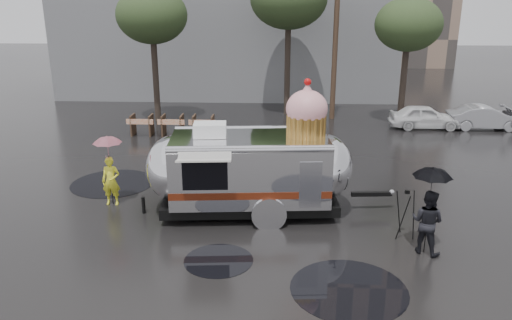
# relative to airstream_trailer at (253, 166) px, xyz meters

# --- Properties ---
(ground) EXTENTS (120.00, 120.00, 0.00)m
(ground) POSITION_rel_airstream_trailer_xyz_m (1.17, -1.11, -1.49)
(ground) COLOR black
(ground) RESTS_ON ground
(puddles) EXTENTS (10.47, 10.00, 0.01)m
(puddles) POSITION_rel_airstream_trailer_xyz_m (-1.12, -0.10, -1.48)
(puddles) COLOR black
(puddles) RESTS_ON ground
(utility_pole) EXTENTS (1.60, 0.28, 9.00)m
(utility_pole) POSITION_rel_airstream_trailer_xyz_m (3.67, 12.89, 3.13)
(utility_pole) COLOR #473323
(utility_pole) RESTS_ON ground
(tree_left) EXTENTS (3.64, 3.64, 6.95)m
(tree_left) POSITION_rel_airstream_trailer_xyz_m (-5.83, 11.89, 4.00)
(tree_left) COLOR #382D26
(tree_left) RESTS_ON ground
(tree_right) EXTENTS (3.36, 3.36, 6.42)m
(tree_right) POSITION_rel_airstream_trailer_xyz_m (7.17, 11.89, 3.57)
(tree_right) COLOR #382D26
(tree_right) RESTS_ON ground
(barricade_row) EXTENTS (4.30, 0.80, 1.00)m
(barricade_row) POSITION_rel_airstream_trailer_xyz_m (-4.38, 8.86, -0.96)
(barricade_row) COLOR #473323
(barricade_row) RESTS_ON ground
(airstream_trailer) EXTENTS (7.86, 3.40, 4.24)m
(airstream_trailer) POSITION_rel_airstream_trailer_xyz_m (0.00, 0.00, 0.00)
(airstream_trailer) COLOR silver
(airstream_trailer) RESTS_ON ground
(person_left) EXTENTS (0.58, 0.40, 1.58)m
(person_left) POSITION_rel_airstream_trailer_xyz_m (-4.56, 0.36, -0.70)
(person_left) COLOR yellow
(person_left) RESTS_ON ground
(umbrella_pink) EXTENTS (1.10, 1.10, 2.30)m
(umbrella_pink) POSITION_rel_airstream_trailer_xyz_m (-4.56, 0.36, 0.44)
(umbrella_pink) COLOR pink
(umbrella_pink) RESTS_ON ground
(person_right) EXTENTS (0.94, 0.86, 1.73)m
(person_right) POSITION_rel_airstream_trailer_xyz_m (4.65, -2.39, -0.62)
(person_right) COLOR black
(person_right) RESTS_ON ground
(umbrella_black) EXTENTS (1.21, 1.21, 2.37)m
(umbrella_black) POSITION_rel_airstream_trailer_xyz_m (4.65, -2.39, 0.47)
(umbrella_black) COLOR black
(umbrella_black) RESTS_ON ground
(tripod) EXTENTS (0.53, 0.58, 1.41)m
(tripod) POSITION_rel_airstream_trailer_xyz_m (4.30, -1.53, -0.67)
(tripod) COLOR black
(tripod) RESTS_ON ground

